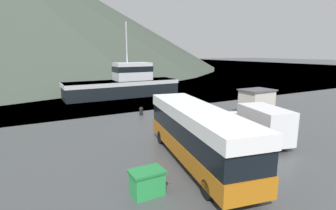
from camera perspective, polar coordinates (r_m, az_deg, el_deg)
water_surface at (r=146.40m, az=-24.75°, el=8.03°), size 240.00×240.00×0.00m
tour_bus at (r=15.26m, az=6.33°, el=-5.91°), size 4.55×10.99×3.28m
delivery_van at (r=19.86m, az=19.37°, el=-3.79°), size 3.35×5.97×2.62m
fishing_boat at (r=38.36m, az=-9.44°, el=4.54°), size 16.28×4.26×10.47m
storage_bin at (r=12.39m, az=-4.57°, el=-16.41°), size 1.54×1.07×1.18m
dock_kiosk at (r=27.86m, az=18.69°, el=0.52°), size 3.21×2.45×2.70m
mooring_bollard at (r=26.89m, az=-5.88°, el=-1.26°), size 0.41×0.41×0.86m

